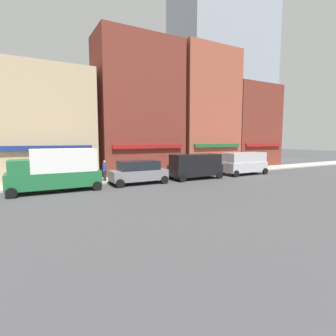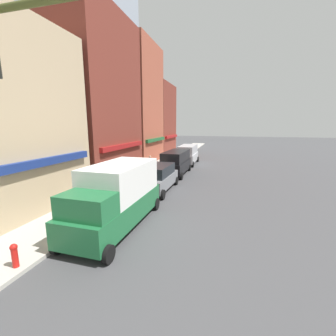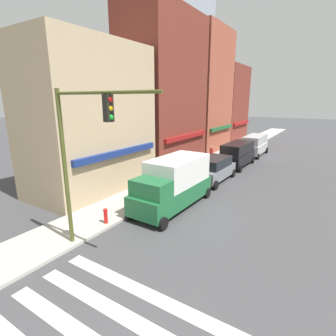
{
  "view_description": "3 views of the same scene",
  "coord_description": "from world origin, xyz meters",
  "px_view_note": "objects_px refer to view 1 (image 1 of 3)",
  "views": [
    {
      "loc": [
        8.77,
        -15.36,
        3.7
      ],
      "look_at": [
        20.09,
        4.7,
        1.2
      ],
      "focal_mm": 28.0,
      "sensor_mm": 36.0,
      "label": 1
    },
    {
      "loc": [
        1.66,
        -0.43,
        4.91
      ],
      "look_at": [
        20.09,
        4.7,
        1.2
      ],
      "focal_mm": 24.0,
      "sensor_mm": 36.0,
      "label": 2
    },
    {
      "loc": [
        -1.99,
        -3.15,
        6.49
      ],
      "look_at": [
        12.34,
        6.0,
        2.0
      ],
      "focal_mm": 28.0,
      "sensor_mm": 36.0,
      "label": 3
    }
  ],
  "objects_px": {
    "pedestrian_red_jacket": "(174,166)",
    "pedestrian_blue_shirt": "(105,170)",
    "suv_grey": "(139,172)",
    "van_black": "(196,165)",
    "pedestrian_green_top": "(83,172)",
    "van_silver": "(244,163)",
    "box_truck_green": "(56,169)"
  },
  "relations": [
    {
      "from": "pedestrian_red_jacket",
      "to": "pedestrian_green_top",
      "type": "relative_size",
      "value": 1.0
    },
    {
      "from": "pedestrian_green_top",
      "to": "box_truck_green",
      "type": "bearing_deg",
      "value": 135.81
    },
    {
      "from": "pedestrian_red_jacket",
      "to": "pedestrian_blue_shirt",
      "type": "xyz_separation_m",
      "value": [
        -7.15,
        -0.31,
        0.0
      ]
    },
    {
      "from": "suv_grey",
      "to": "van_silver",
      "type": "bearing_deg",
      "value": 1.08
    },
    {
      "from": "van_black",
      "to": "pedestrian_red_jacket",
      "type": "bearing_deg",
      "value": 111.96
    },
    {
      "from": "van_silver",
      "to": "pedestrian_blue_shirt",
      "type": "height_order",
      "value": "van_silver"
    },
    {
      "from": "van_black",
      "to": "van_silver",
      "type": "height_order",
      "value": "same"
    },
    {
      "from": "pedestrian_blue_shirt",
      "to": "box_truck_green",
      "type": "bearing_deg",
      "value": -47.1
    },
    {
      "from": "pedestrian_green_top",
      "to": "pedestrian_blue_shirt",
      "type": "xyz_separation_m",
      "value": [
        1.81,
        0.12,
        0.0
      ]
    },
    {
      "from": "van_silver",
      "to": "pedestrian_blue_shirt",
      "type": "distance_m",
      "value": 14.5
    },
    {
      "from": "suv_grey",
      "to": "van_black",
      "type": "relative_size",
      "value": 0.94
    },
    {
      "from": "van_silver",
      "to": "pedestrian_red_jacket",
      "type": "bearing_deg",
      "value": 160.75
    },
    {
      "from": "box_truck_green",
      "to": "pedestrian_blue_shirt",
      "type": "xyz_separation_m",
      "value": [
        4.09,
        2.09,
        -0.51
      ]
    },
    {
      "from": "suv_grey",
      "to": "van_silver",
      "type": "relative_size",
      "value": 0.94
    },
    {
      "from": "van_black",
      "to": "suv_grey",
      "type": "bearing_deg",
      "value": -178.86
    },
    {
      "from": "van_silver",
      "to": "pedestrian_blue_shirt",
      "type": "bearing_deg",
      "value": 170.9
    },
    {
      "from": "suv_grey",
      "to": "pedestrian_green_top",
      "type": "xyz_separation_m",
      "value": [
        -4.07,
        1.97,
        0.04
      ]
    },
    {
      "from": "box_truck_green",
      "to": "pedestrian_red_jacket",
      "type": "bearing_deg",
      "value": 13.19
    },
    {
      "from": "van_black",
      "to": "pedestrian_blue_shirt",
      "type": "xyz_separation_m",
      "value": [
        -8.06,
        2.09,
        -0.21
      ]
    },
    {
      "from": "pedestrian_blue_shirt",
      "to": "pedestrian_red_jacket",
      "type": "bearing_deg",
      "value": 108.36
    },
    {
      "from": "van_black",
      "to": "van_silver",
      "type": "relative_size",
      "value": 1.0
    },
    {
      "from": "box_truck_green",
      "to": "pedestrian_red_jacket",
      "type": "distance_m",
      "value": 11.51
    },
    {
      "from": "van_black",
      "to": "pedestrian_blue_shirt",
      "type": "height_order",
      "value": "van_black"
    },
    {
      "from": "pedestrian_red_jacket",
      "to": "pedestrian_blue_shirt",
      "type": "distance_m",
      "value": 7.16
    },
    {
      "from": "van_black",
      "to": "pedestrian_green_top",
      "type": "distance_m",
      "value": 10.07
    },
    {
      "from": "box_truck_green",
      "to": "suv_grey",
      "type": "distance_m",
      "value": 6.38
    },
    {
      "from": "van_silver",
      "to": "pedestrian_red_jacket",
      "type": "xyz_separation_m",
      "value": [
        -7.2,
        2.4,
        -0.21
      ]
    },
    {
      "from": "pedestrian_green_top",
      "to": "pedestrian_blue_shirt",
      "type": "bearing_deg",
      "value": -81.28
    },
    {
      "from": "box_truck_green",
      "to": "suv_grey",
      "type": "relative_size",
      "value": 1.32
    },
    {
      "from": "van_black",
      "to": "pedestrian_green_top",
      "type": "bearing_deg",
      "value": 169.84
    },
    {
      "from": "pedestrian_red_jacket",
      "to": "pedestrian_blue_shirt",
      "type": "bearing_deg",
      "value": 71.36
    },
    {
      "from": "van_black",
      "to": "pedestrian_red_jacket",
      "type": "relative_size",
      "value": 2.85
    }
  ]
}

